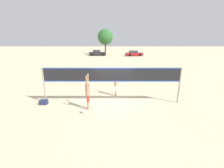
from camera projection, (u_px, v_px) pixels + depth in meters
ground_plane at (112, 103)px, 10.02m from camera, size 200.00×200.00×0.00m
volleyball_net at (112, 77)px, 9.53m from camera, size 8.87×0.10×2.36m
player_spiker at (88, 91)px, 8.78m from camera, size 0.28×0.70×2.14m
player_blocker at (116, 82)px, 11.04m from camera, size 0.28×0.68×1.96m
volleyball at (84, 111)px, 8.54m from camera, size 0.23×0.23×0.23m
gear_bag at (44, 102)px, 9.74m from camera, size 0.48×0.33×0.29m
parked_car_near at (98, 53)px, 41.24m from camera, size 4.62×2.17×1.53m
parked_car_mid at (134, 54)px, 40.25m from camera, size 4.80×2.52×1.42m
tree_left_cluster at (106, 37)px, 42.80m from camera, size 4.37×4.37×7.18m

